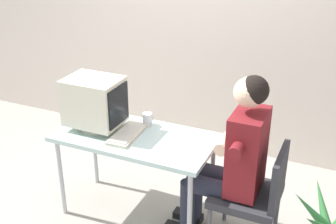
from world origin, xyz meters
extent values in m
plane|color=#9E998E|center=(0.00, 0.00, 0.00)|extent=(12.00, 12.00, 0.00)
cube|color=beige|center=(0.30, 1.40, 1.50)|extent=(8.00, 0.10, 3.00)
cylinder|color=#B7B7BC|center=(-0.56, -0.25, 0.35)|extent=(0.04, 0.04, 0.69)
cylinder|color=#B7B7BC|center=(0.56, -0.25, 0.35)|extent=(0.04, 0.04, 0.69)
cylinder|color=#B7B7BC|center=(-0.56, 0.25, 0.35)|extent=(0.04, 0.04, 0.69)
cylinder|color=#B7B7BC|center=(0.56, 0.25, 0.35)|extent=(0.04, 0.04, 0.69)
cube|color=silver|center=(0.00, 0.00, 0.71)|extent=(1.23, 0.61, 0.04)
cylinder|color=beige|center=(-0.34, -0.02, 0.74)|extent=(0.24, 0.24, 0.02)
cylinder|color=beige|center=(-0.34, -0.02, 0.77)|extent=(0.06, 0.06, 0.03)
cube|color=beige|center=(-0.34, -0.02, 0.96)|extent=(0.42, 0.33, 0.36)
cube|color=black|center=(-0.12, -0.02, 0.96)|extent=(0.01, 0.28, 0.30)
cube|color=beige|center=(-0.05, -0.02, 0.74)|extent=(0.19, 0.41, 0.02)
cube|color=beige|center=(-0.05, -0.02, 0.76)|extent=(0.16, 0.37, 0.01)
cylinder|color=#4C4C51|center=(0.69, 0.21, 0.20)|extent=(0.03, 0.03, 0.41)
cylinder|color=#4C4C51|center=(1.09, 0.21, 0.20)|extent=(0.03, 0.03, 0.41)
cube|color=#2D2D33|center=(0.89, 0.00, 0.44)|extent=(0.47, 0.47, 0.06)
cube|color=#2D2D33|center=(1.10, 0.00, 0.65)|extent=(0.04, 0.42, 0.37)
cube|color=maroon|center=(0.87, 0.00, 0.79)|extent=(0.22, 0.36, 0.60)
sphere|color=beige|center=(0.85, 0.00, 1.23)|extent=(0.21, 0.21, 0.21)
sphere|color=black|center=(0.88, 0.00, 1.25)|extent=(0.20, 0.20, 0.20)
cylinder|color=#262838|center=(0.67, -0.09, 0.49)|extent=(0.40, 0.14, 0.14)
cylinder|color=#262838|center=(0.67, 0.09, 0.49)|extent=(0.40, 0.14, 0.14)
cylinder|color=#262838|center=(0.47, -0.09, 0.24)|extent=(0.11, 0.11, 0.49)
cylinder|color=#262838|center=(0.47, 0.09, 0.24)|extent=(0.11, 0.11, 0.49)
cube|color=black|center=(0.41, 0.09, 0.03)|extent=(0.24, 0.09, 0.06)
cylinder|color=maroon|center=(0.85, -0.20, 0.91)|extent=(0.09, 0.14, 0.09)
cylinder|color=maroon|center=(0.85, 0.21, 0.91)|extent=(0.09, 0.14, 0.09)
cylinder|color=beige|center=(0.73, 0.00, 0.86)|extent=(0.09, 0.36, 0.09)
cone|color=#2C6A33|center=(1.41, -0.23, 0.65)|extent=(0.23, 0.33, 0.31)
cone|color=#2C6A33|center=(1.38, -0.36, 0.67)|extent=(0.32, 0.13, 0.33)
cylinder|color=white|center=(0.01, 0.19, 0.78)|extent=(0.08, 0.08, 0.11)
torus|color=white|center=(0.01, 0.24, 0.78)|extent=(0.07, 0.01, 0.07)
camera|label=1|loc=(1.43, -2.58, 2.29)|focal=46.39mm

